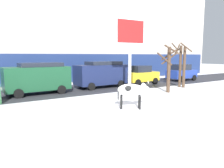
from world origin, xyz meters
TOP-DOWN VIEW (x-y plane):
  - ground_plane at (0.00, 0.00)m, footprint 120.00×120.00m
  - road_strip at (0.00, 7.78)m, footprint 60.00×5.60m
  - building_facade at (0.00, 14.43)m, footprint 44.00×6.10m
  - cow_holstein at (-0.15, 0.21)m, footprint 1.78×1.45m
  - billboard at (2.98, 4.50)m, footprint 2.53×0.29m
  - car_darkgreen_van at (-3.32, 7.44)m, footprint 4.65×2.21m
  - car_navy_van at (2.26, 7.74)m, footprint 4.65×2.21m
  - car_yellow_hatchback at (6.68, 7.55)m, footprint 3.54×1.99m
  - car_blue_hatchback at (12.58, 7.42)m, footprint 3.54×1.99m
  - bare_tree_left_lot at (5.36, 2.73)m, footprint 1.64×1.65m
  - bare_tree_right_lot at (8.41, 3.78)m, footprint 1.20×1.65m
  - bare_tree_far_back at (8.40, 4.19)m, footprint 1.35×1.34m

SIDE VIEW (x-z plane):
  - ground_plane at x=0.00m, z-range 0.00..0.00m
  - road_strip at x=0.00m, z-range 0.00..0.01m
  - car_yellow_hatchback at x=6.68m, z-range 0.00..1.86m
  - car_blue_hatchback at x=12.58m, z-range 0.00..1.86m
  - cow_holstein at x=-0.15m, z-range 0.23..1.77m
  - car_darkgreen_van at x=-3.32m, z-range 0.08..2.40m
  - car_navy_van at x=2.26m, z-range 0.08..2.40m
  - bare_tree_left_lot at x=5.36m, z-range 0.18..3.84m
  - bare_tree_right_lot at x=8.41m, z-range 0.04..4.01m
  - bare_tree_far_back at x=8.40m, z-range 0.08..4.08m
  - billboard at x=2.98m, z-range 1.53..7.09m
  - building_facade at x=0.00m, z-range -0.02..12.98m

